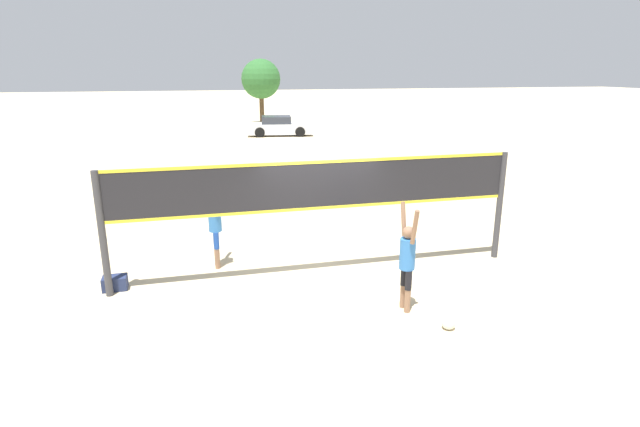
{
  "coord_description": "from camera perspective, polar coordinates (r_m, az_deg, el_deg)",
  "views": [
    {
      "loc": [
        -2.44,
        -9.58,
        4.22
      ],
      "look_at": [
        0.0,
        0.0,
        1.35
      ],
      "focal_mm": 28.0,
      "sensor_mm": 36.0,
      "label": 1
    }
  ],
  "objects": [
    {
      "name": "ground_plane",
      "position": [
        10.75,
        0.0,
        -6.95
      ],
      "size": [
        200.0,
        200.0,
        0.0
      ],
      "primitive_type": "plane",
      "color": "beige"
    },
    {
      "name": "volleyball_net",
      "position": [
        10.2,
        0.0,
        1.99
      ],
      "size": [
        8.56,
        0.14,
        2.46
      ],
      "color": "#38383D",
      "rests_on": "ground_plane"
    },
    {
      "name": "player_spiker",
      "position": [
        8.99,
        9.95,
        -4.9
      ],
      "size": [
        0.28,
        0.68,
        1.97
      ],
      "rotation": [
        0.0,
        0.0,
        1.57
      ],
      "color": "#8C664C",
      "rests_on": "ground_plane"
    },
    {
      "name": "player_blocker",
      "position": [
        11.02,
        -11.92,
        -0.78
      ],
      "size": [
        0.28,
        0.69,
        2.05
      ],
      "rotation": [
        0.0,
        0.0,
        -1.57
      ],
      "color": "#8C664C",
      "rests_on": "ground_plane"
    },
    {
      "name": "volleyball",
      "position": [
        8.86,
        14.48,
        -12.02
      ],
      "size": [
        0.22,
        0.22,
        0.22
      ],
      "color": "silver",
      "rests_on": "ground_plane"
    },
    {
      "name": "gear_bag",
      "position": [
        10.8,
        -22.39,
        -7.34
      ],
      "size": [
        0.46,
        0.33,
        0.27
      ],
      "color": "navy",
      "rests_on": "ground_plane"
    },
    {
      "name": "parked_car_near",
      "position": [
        33.66,
        -4.73,
        9.87
      ],
      "size": [
        4.43,
        2.45,
        1.27
      ],
      "rotation": [
        0.0,
        0.0,
        -0.14
      ],
      "color": "silver",
      "rests_on": "ground_plane"
    },
    {
      "name": "tree_left_cluster",
      "position": [
        40.99,
        -6.77,
        15.0
      ],
      "size": [
        3.08,
        3.08,
        5.04
      ],
      "color": "#4C3823",
      "rests_on": "ground_plane"
    }
  ]
}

